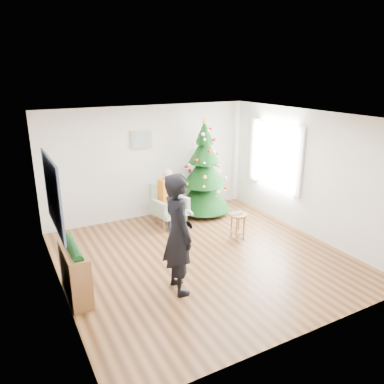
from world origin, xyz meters
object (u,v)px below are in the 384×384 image
standing_man (178,234)px  christmas_tree (204,171)px  console (75,273)px  stool (238,226)px  armchair (169,210)px

standing_man → christmas_tree: bearing=-32.5°
christmas_tree → standing_man: bearing=-126.6°
console → stool: bearing=8.7°
standing_man → console: size_ratio=1.92×
christmas_tree → stool: christmas_tree is taller
christmas_tree → armchair: 1.30m
stool → console: size_ratio=0.55×
stool → console: console is taller
armchair → standing_man: standing_man is taller
stool → console: bearing=-171.2°
christmas_tree → armchair: christmas_tree is taller
armchair → stool: bearing=-67.7°
stool → armchair: 1.64m
stool → standing_man: bearing=-149.8°
standing_man → stool: bearing=-55.7°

